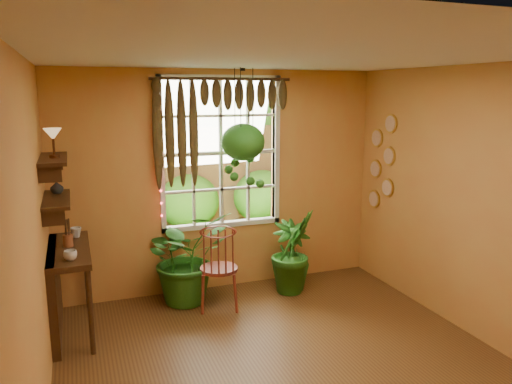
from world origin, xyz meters
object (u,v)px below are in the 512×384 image
hanging_basket (243,144)px  counter_ledge (59,282)px  potted_plant_mid (294,251)px  potted_plant_left (187,257)px  windsor_chair (219,280)px

hanging_basket → counter_ledge: bearing=-170.6°
potted_plant_mid → hanging_basket: hanging_basket is taller
potted_plant_left → potted_plant_mid: bearing=-7.3°
hanging_basket → windsor_chair: bearing=-142.2°
counter_ledge → windsor_chair: 1.69m
potted_plant_mid → potted_plant_left: bearing=172.7°
potted_plant_left → hanging_basket: 1.47m
potted_plant_mid → windsor_chair: bearing=-171.7°
potted_plant_left → windsor_chair: bearing=-45.9°
windsor_chair → potted_plant_mid: size_ratio=1.12×
windsor_chair → potted_plant_left: size_ratio=1.06×
windsor_chair → counter_ledge: bearing=-162.7°
hanging_basket → potted_plant_mid: bearing=-15.9°
potted_plant_mid → hanging_basket: size_ratio=0.74×
potted_plant_mid → counter_ledge: bearing=-176.2°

